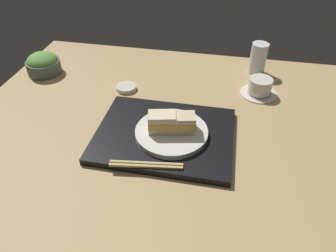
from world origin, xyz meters
The scene contains 10 objects.
ground_plane centered at (0.00, 0.00, -1.50)cm, with size 140.00×100.00×3.00cm, color tan.
serving_tray centered at (-5.85, -6.66, 1.00)cm, with size 39.39×30.74×2.00cm, color black.
sandwich_plate centered at (-3.69, -7.16, 2.78)cm, with size 20.83×20.83×1.56cm, color silver.
sandwich_near centered at (-6.31, -7.61, 6.38)cm, with size 8.64×6.50×5.65cm.
sandwich_far centered at (-1.08, -6.71, 6.22)cm, with size 8.95×6.70×5.33cm.
salad_bowl centered at (-59.09, 21.80, 3.79)cm, with size 12.61×12.61×8.18cm.
chopsticks_pair centered at (-7.78, -20.60, 2.35)cm, with size 19.04×4.23×0.70cm.
coffee_cup centered at (21.77, 22.58, 2.71)cm, with size 12.72×12.72×6.04cm.
drinking_glass centered at (21.06, 37.94, 5.92)cm, with size 6.20×6.20×11.83cm, color silver.
small_sauce_dish centered at (-24.64, 16.27, 0.74)cm, with size 7.14×7.14×1.48cm, color silver.
Camera 1 is at (8.51, -73.89, 60.23)cm, focal length 33.29 mm.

